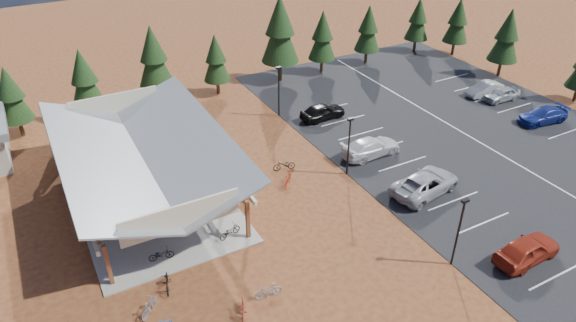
{
  "coord_description": "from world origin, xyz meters",
  "views": [
    {
      "loc": [
        -15.95,
        -26.58,
        23.15
      ],
      "look_at": [
        0.26,
        3.35,
        1.92
      ],
      "focal_mm": 32.0,
      "sensor_mm": 36.0,
      "label": 1
    }
  ],
  "objects_px": {
    "trash_bin_0": "(245,196)",
    "bike_6": "(168,167)",
    "bike_11": "(243,308)",
    "car_0": "(527,250)",
    "bike_9": "(149,306)",
    "car_4": "(323,111)",
    "trash_bin_1": "(227,177)",
    "bike_2": "(120,176)",
    "car_8": "(502,94)",
    "bike_5": "(174,210)",
    "car_7": "(543,115)",
    "bike_16": "(284,165)",
    "lamp_post_0": "(459,228)",
    "lamp_post_1": "(349,143)",
    "car_2": "(425,183)",
    "bike_pavilion": "(142,151)",
    "bike_8": "(167,282)",
    "bike_0": "(161,254)",
    "car_3": "(371,147)",
    "lamp_post_2": "(279,88)",
    "bike_3": "(87,171)",
    "bike_13": "(269,291)",
    "car_9": "(484,89)",
    "bike_7": "(150,158)",
    "bike_4": "(230,231)",
    "bike_15": "(288,179)",
    "bike_1": "(102,204)"
  },
  "relations": [
    {
      "from": "bike_0",
      "to": "car_9",
      "type": "xyz_separation_m",
      "value": [
        37.85,
        8.62,
        0.22
      ]
    },
    {
      "from": "bike_2",
      "to": "bike_6",
      "type": "xyz_separation_m",
      "value": [
        3.83,
        -0.29,
        -0.07
      ]
    },
    {
      "from": "trash_bin_1",
      "to": "bike_15",
      "type": "xyz_separation_m",
      "value": [
        4.07,
        -2.69,
        0.11
      ]
    },
    {
      "from": "car_9",
      "to": "bike_15",
      "type": "bearing_deg",
      "value": -78.31
    },
    {
      "from": "lamp_post_2",
      "to": "car_7",
      "type": "relative_size",
      "value": 1.02
    },
    {
      "from": "bike_4",
      "to": "bike_pavilion",
      "type": "bearing_deg",
      "value": 7.65
    },
    {
      "from": "trash_bin_0",
      "to": "bike_6",
      "type": "relative_size",
      "value": 0.55
    },
    {
      "from": "bike_2",
      "to": "car_0",
      "type": "xyz_separation_m",
      "value": [
        21.01,
        -21.51,
        0.28
      ]
    },
    {
      "from": "bike_9",
      "to": "car_4",
      "type": "bearing_deg",
      "value": -98.26
    },
    {
      "from": "bike_5",
      "to": "bike_11",
      "type": "xyz_separation_m",
      "value": [
        0.67,
        -10.57,
        -0.14
      ]
    },
    {
      "from": "bike_4",
      "to": "bike_13",
      "type": "xyz_separation_m",
      "value": [
        -0.1,
        -6.13,
        -0.04
      ]
    },
    {
      "from": "trash_bin_1",
      "to": "bike_8",
      "type": "relative_size",
      "value": 0.48
    },
    {
      "from": "trash_bin_1",
      "to": "bike_13",
      "type": "height_order",
      "value": "bike_13"
    },
    {
      "from": "bike_11",
      "to": "car_0",
      "type": "xyz_separation_m",
      "value": [
        17.97,
        -4.57,
        0.37
      ]
    },
    {
      "from": "lamp_post_2",
      "to": "trash_bin_0",
      "type": "relative_size",
      "value": 5.71
    },
    {
      "from": "trash_bin_1",
      "to": "bike_0",
      "type": "height_order",
      "value": "bike_0"
    },
    {
      "from": "bike_2",
      "to": "car_3",
      "type": "distance_m",
      "value": 20.89
    },
    {
      "from": "trash_bin_1",
      "to": "bike_1",
      "type": "bearing_deg",
      "value": 174.62
    },
    {
      "from": "trash_bin_0",
      "to": "bike_11",
      "type": "bearing_deg",
      "value": -115.14
    },
    {
      "from": "lamp_post_2",
      "to": "bike_11",
      "type": "distance_m",
      "value": 25.44
    },
    {
      "from": "bike_2",
      "to": "bike_8",
      "type": "bearing_deg",
      "value": 170.56
    },
    {
      "from": "bike_pavilion",
      "to": "bike_16",
      "type": "bearing_deg",
      "value": -10.65
    },
    {
      "from": "car_0",
      "to": "bike_3",
      "type": "bearing_deg",
      "value": 41.53
    },
    {
      "from": "lamp_post_2",
      "to": "bike_0",
      "type": "distance_m",
      "value": 22.17
    },
    {
      "from": "trash_bin_1",
      "to": "bike_2",
      "type": "relative_size",
      "value": 0.48
    },
    {
      "from": "bike_8",
      "to": "car_2",
      "type": "distance_m",
      "value": 20.49
    },
    {
      "from": "trash_bin_0",
      "to": "bike_6",
      "type": "xyz_separation_m",
      "value": [
        -3.9,
        6.64,
        0.08
      ]
    },
    {
      "from": "bike_0",
      "to": "bike_8",
      "type": "bearing_deg",
      "value": -178.53
    },
    {
      "from": "bike_13",
      "to": "car_3",
      "type": "distance_m",
      "value": 18.32
    },
    {
      "from": "bike_0",
      "to": "car_4",
      "type": "relative_size",
      "value": 0.36
    },
    {
      "from": "bike_4",
      "to": "car_4",
      "type": "bearing_deg",
      "value": -67.27
    },
    {
      "from": "bike_3",
      "to": "trash_bin_0",
      "type": "bearing_deg",
      "value": -142.78
    },
    {
      "from": "bike_pavilion",
      "to": "trash_bin_1",
      "type": "bearing_deg",
      "value": -13.42
    },
    {
      "from": "bike_pavilion",
      "to": "lamp_post_0",
      "type": "bearing_deg",
      "value": -48.58
    },
    {
      "from": "bike_11",
      "to": "car_4",
      "type": "xyz_separation_m",
      "value": [
        16.95,
        18.77,
        0.31
      ]
    },
    {
      "from": "lamp_post_0",
      "to": "car_4",
      "type": "distance_m",
      "value": 21.74
    },
    {
      "from": "lamp_post_1",
      "to": "car_2",
      "type": "xyz_separation_m",
      "value": [
        3.79,
        -5.04,
        -2.1
      ]
    },
    {
      "from": "car_2",
      "to": "car_0",
      "type": "bearing_deg",
      "value": 173.58
    },
    {
      "from": "lamp_post_1",
      "to": "car_2",
      "type": "height_order",
      "value": "lamp_post_1"
    },
    {
      "from": "bike_4",
      "to": "car_7",
      "type": "distance_m",
      "value": 33.25
    },
    {
      "from": "lamp_post_0",
      "to": "bike_5",
      "type": "xyz_separation_m",
      "value": [
        -14.18,
        13.17,
        -2.33
      ]
    },
    {
      "from": "trash_bin_0",
      "to": "bike_pavilion",
      "type": "bearing_deg",
      "value": 144.57
    },
    {
      "from": "car_2",
      "to": "car_8",
      "type": "height_order",
      "value": "car_2"
    },
    {
      "from": "bike_pavilion",
      "to": "bike_7",
      "type": "relative_size",
      "value": 11.61
    },
    {
      "from": "bike_9",
      "to": "car_8",
      "type": "height_order",
      "value": "car_8"
    },
    {
      "from": "bike_pavilion",
      "to": "bike_9",
      "type": "distance_m",
      "value": 12.59
    },
    {
      "from": "bike_16",
      "to": "car_8",
      "type": "relative_size",
      "value": 0.46
    },
    {
      "from": "bike_5",
      "to": "car_7",
      "type": "xyz_separation_m",
      "value": [
        35.88,
        -2.59,
        0.13
      ]
    },
    {
      "from": "bike_pavilion",
      "to": "car_8",
      "type": "height_order",
      "value": "bike_pavilion"
    },
    {
      "from": "bike_11",
      "to": "car_2",
      "type": "distance_m",
      "value": 17.85
    }
  ]
}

